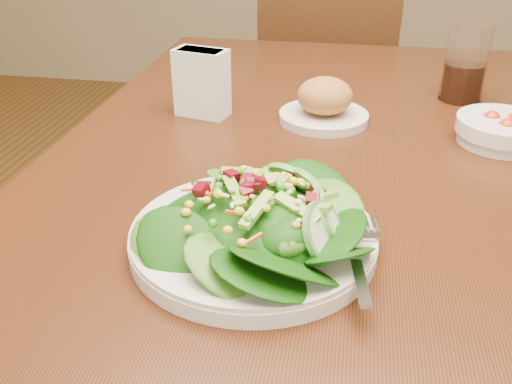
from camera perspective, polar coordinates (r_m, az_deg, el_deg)
dining_table at (r=0.96m, az=7.11°, el=-1.59°), size 0.90×1.40×0.75m
chair_far at (r=1.98m, az=6.85°, el=10.09°), size 0.46×0.47×0.96m
salad_plate at (r=0.66m, az=0.56°, el=-3.27°), size 0.29×0.29×0.08m
bread_plate at (r=1.03m, az=6.85°, el=8.74°), size 0.16×0.16×0.08m
tomato_bowl at (r=1.02m, az=23.44°, el=5.68°), size 0.15×0.15×0.05m
drinking_glass at (r=1.19m, az=20.13°, el=11.50°), size 0.08×0.08×0.15m
napkin_holder at (r=1.05m, az=-5.45°, el=10.98°), size 0.10×0.07×0.12m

